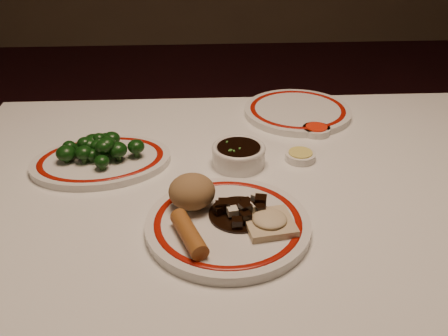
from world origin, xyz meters
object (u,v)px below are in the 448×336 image
dining_table (245,226)px  rice_mound (192,191)px  fried_wonton (269,222)px  broccoli_pile (98,147)px  main_plate (228,224)px  spring_roll (189,234)px  stirfry_heap (241,210)px  soy_bowl (239,156)px  broccoli_plate (101,161)px

dining_table → rice_mound: rice_mound is taller
rice_mound → fried_wonton: bearing=-28.3°
dining_table → broccoli_pile: broccoli_pile is taller
main_plate → spring_roll: bearing=-142.2°
dining_table → stirfry_heap: bearing=-99.9°
fried_wonton → soy_bowl: (-0.03, 0.24, -0.01)m
spring_roll → broccoli_plate: size_ratio=0.33×
dining_table → broccoli_pile: 0.34m
main_plate → soy_bowl: size_ratio=2.83×
dining_table → main_plate: main_plate is taller
rice_mound → stirfry_heap: rice_mound is taller
broccoli_pile → fried_wonton: bearing=-39.2°
dining_table → soy_bowl: soy_bowl is taller
main_plate → dining_table: bearing=71.9°
broccoli_plate → broccoli_pile: size_ratio=1.80×
broccoli_pile → soy_bowl: broccoli_pile is taller
spring_roll → broccoli_pile: 0.34m
fried_wonton → stirfry_heap: (-0.04, 0.03, 0.00)m
broccoli_plate → soy_bowl: 0.28m
main_plate → rice_mound: 0.08m
stirfry_heap → broccoli_pile: bearing=140.5°
dining_table → rice_mound: 0.19m
main_plate → soy_bowl: (0.04, 0.22, 0.01)m
spring_roll → soy_bowl: 0.29m
spring_roll → broccoli_pile: bearing=102.9°
spring_roll → stirfry_heap: stirfry_heap is taller
stirfry_heap → fried_wonton: bearing=-36.7°
dining_table → broccoli_plate: bearing=160.4°
dining_table → broccoli_plate: 0.32m
spring_roll → fried_wonton: bearing=-6.7°
stirfry_heap → soy_bowl: (0.01, 0.20, -0.01)m
main_plate → broccoli_pile: 0.35m
spring_roll → soy_bowl: (0.10, 0.27, -0.01)m
main_plate → stirfry_heap: (0.02, 0.01, 0.02)m
dining_table → broccoli_pile: bearing=159.5°
broccoli_plate → soy_bowl: (0.28, -0.01, 0.01)m
main_plate → stirfry_heap: bearing=32.1°
soy_bowl → stirfry_heap: bearing=-93.7°
broccoli_plate → spring_roll: bearing=-57.1°
fried_wonton → broccoli_plate: (-0.31, 0.25, -0.02)m
broccoli_pile → soy_bowl: (0.29, -0.02, -0.02)m
fried_wonton → broccoli_pile: bearing=140.8°
dining_table → spring_roll: size_ratio=11.48×
dining_table → fried_wonton: (0.02, -0.15, 0.12)m
broccoli_plate → stirfry_heap: bearing=-39.1°
rice_mound → spring_roll: 0.10m
soy_bowl → broccoli_plate: bearing=177.1°
fried_wonton → soy_bowl: 0.24m
rice_mound → broccoli_plate: (-0.19, 0.18, -0.04)m
main_plate → spring_roll: spring_roll is taller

